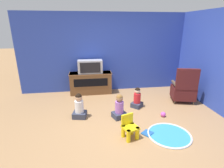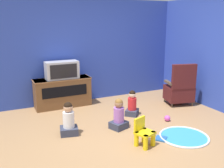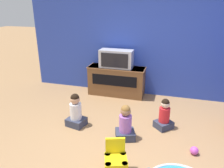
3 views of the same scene
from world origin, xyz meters
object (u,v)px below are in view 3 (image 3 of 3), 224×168
object	(u,v)px
television	(116,59)
child_watching_center	(76,112)
tv_cabinet	(116,80)
child_watching_right	(164,116)
child_watching_left	(125,124)
toy_ball	(194,151)
yellow_kid_chair	(116,161)

from	to	relation	value
television	child_watching_center	xyz separation A→B (m)	(-0.32, -1.54, -0.62)
tv_cabinet	child_watching_right	bearing A→B (deg)	-45.53
television	tv_cabinet	bearing A→B (deg)	90.00
child_watching_left	tv_cabinet	bearing A→B (deg)	89.72
tv_cabinet	child_watching_center	xyz separation A→B (m)	(-0.32, -1.57, -0.09)
child_watching_left	child_watching_center	distance (m)	0.95
television	toy_ball	distance (m)	2.60
tv_cabinet	child_watching_left	size ratio (longest dim) A/B	2.22
child_watching_center	toy_ball	world-z (taller)	child_watching_center
yellow_kid_chair	child_watching_right	size ratio (longest dim) A/B	0.83
television	child_watching_center	world-z (taller)	television
tv_cabinet	toy_ball	distance (m)	2.50
television	yellow_kid_chair	bearing A→B (deg)	-74.81
yellow_kid_chair	child_watching_left	bearing A→B (deg)	74.33
tv_cabinet	child_watching_center	distance (m)	1.61
child_watching_left	toy_ball	bearing A→B (deg)	-25.89
tv_cabinet	child_watching_right	world-z (taller)	tv_cabinet
television	child_watching_right	size ratio (longest dim) A/B	1.35
child_watching_center	child_watching_right	size ratio (longest dim) A/B	1.10
toy_ball	child_watching_center	bearing A→B (deg)	172.54
yellow_kid_chair	child_watching_center	size ratio (longest dim) A/B	0.76
tv_cabinet	yellow_kid_chair	size ratio (longest dim) A/B	2.86
yellow_kid_chair	child_watching_left	size ratio (longest dim) A/B	0.78
tv_cabinet	child_watching_left	bearing A→B (deg)	-70.33
child_watching_center	tv_cabinet	bearing A→B (deg)	90.19
toy_ball	child_watching_right	bearing A→B (deg)	128.07
child_watching_center	child_watching_right	xyz separation A→B (m)	(1.52, 0.35, -0.02)
tv_cabinet	child_watching_right	size ratio (longest dim) A/B	2.38
child_watching_right	toy_ball	size ratio (longest dim) A/B	4.59
child_watching_center	child_watching_right	distance (m)	1.56
child_watching_center	child_watching_left	bearing A→B (deg)	2.57
toy_ball	tv_cabinet	bearing A→B (deg)	132.46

